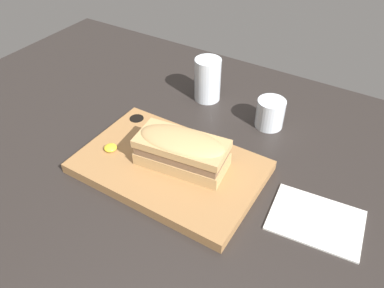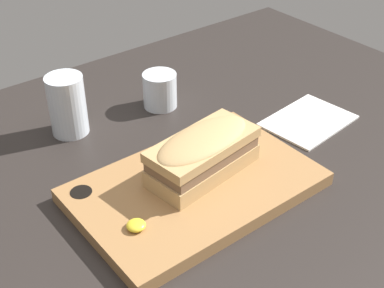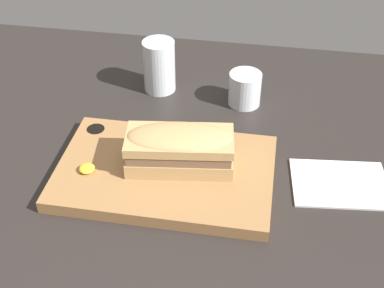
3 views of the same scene
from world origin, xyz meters
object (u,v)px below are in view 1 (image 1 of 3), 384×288
serving_board (169,167)px  wine_glass (270,114)px  sandwich (182,149)px  napkin (316,220)px  water_glass (208,82)px

serving_board → wine_glass: 28.60cm
sandwich → napkin: sandwich is taller
serving_board → sandwich: (2.54, 1.13, 5.16)cm
wine_glass → napkin: size_ratio=0.40×
sandwich → water_glass: bearing=109.5°
sandwich → wine_glass: (9.17, 24.87, -2.96)cm
sandwich → water_glass: size_ratio=1.70×
water_glass → napkin: bearing=-33.7°
sandwich → serving_board: bearing=-156.0°
water_glass → napkin: water_glass is taller
sandwich → water_glass: (-9.69, 27.42, -1.35)cm
serving_board → wine_glass: bearing=65.8°
water_glass → wine_glass: (18.86, -2.55, -1.61)cm
sandwich → water_glass: water_glass is taller
wine_glass → serving_board: bearing=-114.2°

